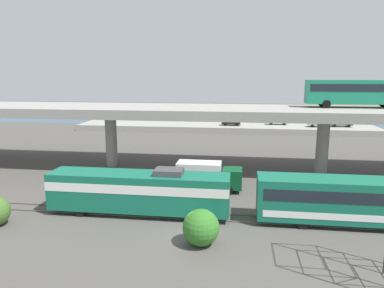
% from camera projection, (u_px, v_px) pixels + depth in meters
% --- Properties ---
extents(ground_plane, '(260.00, 260.00, 0.00)m').
position_uv_depth(ground_plane, '(192.00, 237.00, 26.68)').
color(ground_plane, '#4C4944').
extents(rail_strip_near, '(110.00, 0.12, 0.12)m').
position_uv_depth(rail_strip_near, '(197.00, 220.00, 29.83)').
color(rail_strip_near, '#59544C').
rests_on(rail_strip_near, ground_plane).
extents(rail_strip_far, '(110.00, 0.12, 0.12)m').
position_uv_depth(rail_strip_far, '(199.00, 213.00, 31.29)').
color(rail_strip_far, '#59544C').
rests_on(rail_strip_far, ground_plane).
extents(train_locomotive, '(16.87, 3.04, 4.18)m').
position_uv_depth(train_locomotive, '(130.00, 190.00, 30.94)').
color(train_locomotive, '#14664C').
rests_on(train_locomotive, ground_plane).
extents(highway_overpass, '(96.00, 10.85, 8.05)m').
position_uv_depth(highway_overpass, '(213.00, 113.00, 44.73)').
color(highway_overpass, gray).
rests_on(highway_overpass, ground_plane).
extents(transit_bus_on_overpass, '(12.00, 2.68, 3.40)m').
position_uv_depth(transit_bus_on_overpass, '(357.00, 91.00, 43.55)').
color(transit_bus_on_overpass, '#197A56').
rests_on(transit_bus_on_overpass, highway_overpass).
extents(service_truck_west, '(6.80, 2.46, 3.04)m').
position_uv_depth(service_truck_west, '(207.00, 175.00, 37.25)').
color(service_truck_west, '#0C4C26').
rests_on(service_truck_west, ground_plane).
extents(pier_parking_lot, '(64.75, 13.77, 1.23)m').
position_uv_depth(pier_parking_lot, '(225.00, 126.00, 80.04)').
color(pier_parking_lot, gray).
rests_on(pier_parking_lot, ground_plane).
extents(parked_car_0, '(4.52, 1.87, 1.50)m').
position_uv_depth(parked_car_0, '(278.00, 121.00, 78.19)').
color(parked_car_0, silver).
rests_on(parked_car_0, pier_parking_lot).
extents(parked_car_1, '(4.25, 1.85, 1.50)m').
position_uv_depth(parked_car_1, '(318.00, 123.00, 74.54)').
color(parked_car_1, '#9E998C').
rests_on(parked_car_1, pier_parking_lot).
extents(parked_car_2, '(4.63, 1.83, 1.50)m').
position_uv_depth(parked_car_2, '(267.00, 119.00, 81.56)').
color(parked_car_2, '#0C4C26').
rests_on(parked_car_2, pier_parking_lot).
extents(parked_car_3, '(4.61, 1.84, 1.50)m').
position_uv_depth(parked_car_3, '(341.00, 123.00, 74.86)').
color(parked_car_3, '#515459').
rests_on(parked_car_3, pier_parking_lot).
extents(parked_car_4, '(4.06, 1.91, 1.50)m').
position_uv_depth(parked_car_4, '(231.00, 122.00, 76.87)').
color(parked_car_4, black).
rests_on(parked_car_4, pier_parking_lot).
extents(harbor_water, '(140.00, 36.00, 0.01)m').
position_uv_depth(harbor_water, '(228.00, 117.00, 102.53)').
color(harbor_water, '#2D5170').
rests_on(harbor_water, ground_plane).
extents(shrub_right, '(2.66, 2.66, 2.66)m').
position_uv_depth(shrub_right, '(201.00, 227.00, 25.28)').
color(shrub_right, '#317126').
rests_on(shrub_right, ground_plane).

